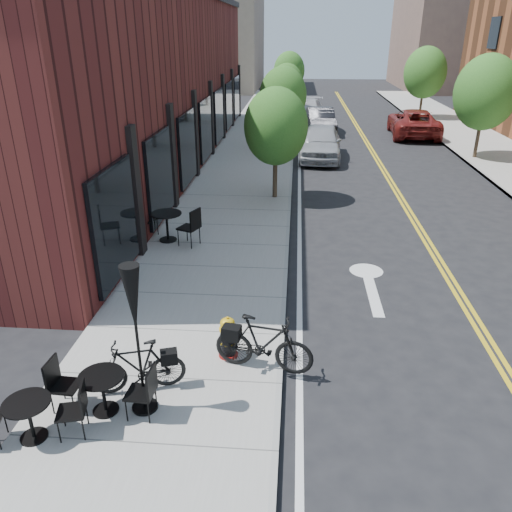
{
  "coord_description": "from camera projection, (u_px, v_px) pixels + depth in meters",
  "views": [
    {
      "loc": [
        0.1,
        -8.33,
        5.57
      ],
      "look_at": [
        -0.7,
        1.77,
        1.0
      ],
      "focal_mm": 35.0,
      "sensor_mm": 36.0,
      "label": 1
    }
  ],
  "objects": [
    {
      "name": "parked_car_a",
      "position": [
        321.0,
        142.0,
        23.56
      ],
      "size": [
        2.17,
        4.8,
        1.6
      ],
      "primitive_type": "imported",
      "rotation": [
        0.0,
        0.0,
        -0.06
      ],
      "color": "#A6A9AF",
      "rests_on": "ground"
    },
    {
      "name": "fire_hydrant",
      "position": [
        228.0,
        338.0,
        9.04
      ],
      "size": [
        0.4,
        0.4,
        0.82
      ],
      "rotation": [
        0.0,
        0.0,
        -0.15
      ],
      "color": "maroon",
      "rests_on": "sidewalk_near"
    },
    {
      "name": "sidewalk_near",
      "position": [
        239.0,
        189.0,
        19.08
      ],
      "size": [
        4.0,
        70.0,
        0.12
      ],
      "primitive_type": "cube",
      "color": "#9E9B93",
      "rests_on": "ground"
    },
    {
      "name": "tree_far_c",
      "position": [
        425.0,
        73.0,
        33.44
      ],
      "size": [
        2.8,
        2.8,
        4.62
      ],
      "color": "#382B1E",
      "rests_on": "sidewalk_far"
    },
    {
      "name": "parked_car_b",
      "position": [
        320.0,
        120.0,
        29.85
      ],
      "size": [
        1.82,
        4.43,
        1.43
      ],
      "primitive_type": "imported",
      "rotation": [
        0.0,
        0.0,
        0.07
      ],
      "color": "black",
      "rests_on": "ground"
    },
    {
      "name": "bistro_set_a",
      "position": [
        29.0,
        415.0,
        7.16
      ],
      "size": [
        1.61,
        0.82,
        0.85
      ],
      "rotation": [
        0.0,
        0.0,
        0.24
      ],
      "color": "black",
      "rests_on": "sidewalk_near"
    },
    {
      "name": "parked_car_c",
      "position": [
        307.0,
        110.0,
        33.78
      ],
      "size": [
        2.55,
        5.01,
        1.39
      ],
      "primitive_type": "imported",
      "rotation": [
        0.0,
        0.0,
        -0.13
      ],
      "color": "silver",
      "rests_on": "ground"
    },
    {
      "name": "ground",
      "position": [
        284.0,
        340.0,
        9.87
      ],
      "size": [
        120.0,
        120.0,
        0.0
      ],
      "primitive_type": "plane",
      "color": "black",
      "rests_on": "ground"
    },
    {
      "name": "bistro_set_c",
      "position": [
        167.0,
        223.0,
        14.05
      ],
      "size": [
        2.01,
        1.23,
        1.07
      ],
      "rotation": [
        0.0,
        0.0,
        -0.4
      ],
      "color": "black",
      "rests_on": "sidewalk_near"
    },
    {
      "name": "bistro_set_b",
      "position": [
        103.0,
        388.0,
        7.67
      ],
      "size": [
        1.64,
        0.74,
        0.88
      ],
      "rotation": [
        0.0,
        0.0,
        -0.06
      ],
      "color": "black",
      "rests_on": "sidewalk_near"
    },
    {
      "name": "bicycle_right",
      "position": [
        264.0,
        344.0,
        8.61
      ],
      "size": [
        1.82,
        0.81,
        1.06
      ],
      "primitive_type": "imported",
      "rotation": [
        0.0,
        0.0,
        1.39
      ],
      "color": "black",
      "rests_on": "sidewalk_near"
    },
    {
      "name": "tree_near_b",
      "position": [
        283.0,
        96.0,
        24.25
      ],
      "size": [
        2.3,
        2.3,
        3.98
      ],
      "color": "#382B1E",
      "rests_on": "sidewalk_near"
    },
    {
      "name": "tree_near_a",
      "position": [
        276.0,
        127.0,
        17.02
      ],
      "size": [
        2.2,
        2.2,
        3.81
      ],
      "color": "#382B1E",
      "rests_on": "sidewalk_near"
    },
    {
      "name": "tree_near_c",
      "position": [
        287.0,
        84.0,
        31.59
      ],
      "size": [
        2.1,
        2.1,
        3.67
      ],
      "color": "#382B1E",
      "rests_on": "sidewalk_near"
    },
    {
      "name": "bg_building_right",
      "position": [
        453.0,
        27.0,
        51.68
      ],
      "size": [
        10.0,
        16.0,
        12.0
      ],
      "primitive_type": "cube",
      "color": "brown",
      "rests_on": "ground"
    },
    {
      "name": "tree_far_b",
      "position": [
        486.0,
        92.0,
        22.53
      ],
      "size": [
        2.8,
        2.8,
        4.62
      ],
      "color": "#382B1E",
      "rests_on": "sidewalk_far"
    },
    {
      "name": "tree_near_d",
      "position": [
        289.0,
        71.0,
        38.76
      ],
      "size": [
        2.4,
        2.4,
        4.11
      ],
      "color": "#382B1E",
      "rests_on": "sidewalk_near"
    },
    {
      "name": "bicycle_left",
      "position": [
        138.0,
        366.0,
        8.13
      ],
      "size": [
        1.61,
        0.87,
        0.93
      ],
      "primitive_type": "imported",
      "rotation": [
        0.0,
        0.0,
        -1.28
      ],
      "color": "black",
      "rests_on": "sidewalk_near"
    },
    {
      "name": "bg_building_left",
      "position": [
        221.0,
        38.0,
        52.01
      ],
      "size": [
        8.0,
        14.0,
        10.0
      ],
      "primitive_type": "cube",
      "color": "#726656",
      "rests_on": "ground"
    },
    {
      "name": "parked_car_far",
      "position": [
        413.0,
        123.0,
        28.79
      ],
      "size": [
        2.92,
        5.69,
        1.54
      ],
      "primitive_type": "imported",
      "rotation": [
        0.0,
        0.0,
        3.07
      ],
      "color": "maroon",
      "rests_on": "ground"
    },
    {
      "name": "building_near",
      "position": [
        145.0,
        84.0,
        21.63
      ],
      "size": [
        5.0,
        28.0,
        7.0
      ],
      "primitive_type": "cube",
      "color": "#471817",
      "rests_on": "ground"
    },
    {
      "name": "patio_umbrella",
      "position": [
        134.0,
        310.0,
        7.18
      ],
      "size": [
        0.41,
        0.41,
        2.5
      ],
      "color": "black",
      "rests_on": "sidewalk_near"
    }
  ]
}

